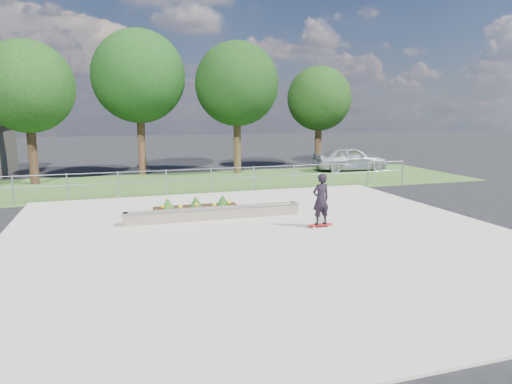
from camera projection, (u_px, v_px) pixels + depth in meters
The scene contains 12 objects.
ground at pixel (265, 237), 13.49m from camera, with size 120.00×120.00×0.00m, color black.
grass_verge at pixel (197, 182), 23.81m from camera, with size 30.00×8.00×0.02m, color #315522.
concrete_slab at pixel (265, 236), 13.48m from camera, with size 15.00×15.00×0.06m, color #A9A496.
fence at pixel (211, 177), 20.39m from camera, with size 20.06×0.06×1.20m.
tree_far_left at pixel (27, 87), 22.45m from camera, with size 4.55×4.55×7.15m.
tree_mid_left at pixel (139, 77), 25.84m from camera, with size 5.25×5.25×8.25m.
tree_mid_right at pixel (237, 84), 26.61m from camera, with size 4.90×4.90×7.70m.
tree_far_right at pixel (319, 99), 29.93m from camera, with size 4.20×4.20×6.60m.
grind_ledge at pixel (214, 213), 15.49m from camera, with size 6.00×0.44×0.43m.
planter_bed at pixel (197, 209), 16.24m from camera, with size 3.00×1.20×0.61m.
skateboarder at pixel (321, 200), 14.30m from camera, with size 0.80×0.47×1.71m.
parked_car at pixel (350, 159), 28.35m from camera, with size 1.82×4.52×1.54m, color #A8ADB1.
Camera 1 is at (-4.20, -12.35, 3.68)m, focal length 32.00 mm.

